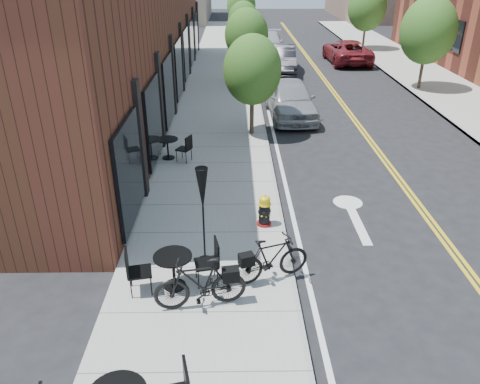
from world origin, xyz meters
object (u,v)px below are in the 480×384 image
object	(u,v)px
parked_car_b	(281,59)
parked_car_c	(268,43)
bistro_set_c	(168,146)
fire_hydrant	(264,211)
parked_car_far	(347,51)
patio_umbrella	(203,196)
parked_car_a	(290,99)
bicycle_left	(200,283)
bicycle_right	(271,259)
bistro_set_b	(173,267)

from	to	relation	value
parked_car_b	parked_car_c	bearing A→B (deg)	95.92
bistro_set_c	parked_car_c	xyz separation A→B (m)	(4.87, 20.15, 0.16)
fire_hydrant	parked_car_far	bearing A→B (deg)	58.05
patio_umbrella	parked_car_a	xyz separation A→B (m)	(3.19, 11.24, -1.00)
bistro_set_c	patio_umbrella	distance (m)	6.54
parked_car_far	fire_hydrant	bearing A→B (deg)	70.83
bicycle_left	bicycle_right	bearing A→B (deg)	110.28
bicycle_right	parked_car_far	world-z (taller)	parked_car_far
bicycle_right	parked_car_far	bearing A→B (deg)	-36.07
parked_car_b	parked_car_far	xyz separation A→B (m)	(4.70, 2.87, -0.06)
patio_umbrella	parked_car_c	xyz separation A→B (m)	(3.27, 26.37, -1.06)
bicycle_left	parked_car_b	size ratio (longest dim) A/B	0.37
parked_car_a	parked_car_c	world-z (taller)	parked_car_a
bicycle_left	bicycle_right	xyz separation A→B (m)	(1.47, 0.86, -0.03)
parked_car_c	patio_umbrella	bearing A→B (deg)	-91.11
parked_car_b	parked_car_c	distance (m)	6.15
parked_car_a	parked_car_c	bearing A→B (deg)	86.75
bistro_set_b	parked_car_a	xyz separation A→B (m)	(3.79, 12.14, 0.18)
parked_car_c	parked_car_far	size ratio (longest dim) A/B	0.96
parked_car_c	parked_car_far	bearing A→B (deg)	-27.04
bicycle_left	parked_car_a	bearing A→B (deg)	155.87
bicycle_left	bistro_set_c	xyz separation A→B (m)	(-1.60, 7.74, -0.09)
bistro_set_c	parked_car_a	size ratio (longest dim) A/B	0.36
bistro_set_c	patio_umbrella	bearing A→B (deg)	-50.95
bistro_set_c	bicycle_left	bearing A→B (deg)	-53.71
parked_car_a	parked_car_c	size ratio (longest dim) A/B	0.93
bicycle_left	parked_car_c	bearing A→B (deg)	163.22
patio_umbrella	parked_car_b	size ratio (longest dim) A/B	0.48
bistro_set_c	parked_car_far	distance (m)	19.57
bistro_set_b	parked_car_c	world-z (taller)	parked_car_c
bistro_set_c	parked_car_far	bearing A→B (deg)	84.24
bicycle_right	patio_umbrella	world-z (taller)	patio_umbrella
fire_hydrant	parked_car_a	bearing A→B (deg)	65.51
bistro_set_b	parked_car_far	world-z (taller)	parked_car_far
fire_hydrant	bistro_set_c	world-z (taller)	bistro_set_c
patio_umbrella	parked_car_far	size ratio (longest dim) A/B	0.44
parked_car_a	parked_car_far	bearing A→B (deg)	63.75
bicycle_right	bistro_set_b	xyz separation A→B (m)	(-2.07, -0.23, -0.01)
bicycle_left	patio_umbrella	xyz separation A→B (m)	(0.00, 1.52, 1.13)
bicycle_right	patio_umbrella	bearing A→B (deg)	45.54
bicycle_right	parked_car_b	xyz separation A→B (m)	(2.13, 20.90, 0.17)
parked_car_a	parked_car_b	world-z (taller)	parked_car_a
patio_umbrella	parked_car_b	world-z (taller)	patio_umbrella
fire_hydrant	bistro_set_b	world-z (taller)	bistro_set_b
bicycle_left	parked_car_a	xyz separation A→B (m)	(3.19, 12.77, 0.14)
fire_hydrant	bicycle_left	xyz separation A→B (m)	(-1.46, -3.18, 0.14)
bistro_set_c	parked_car_far	xyz separation A→B (m)	(9.90, 16.88, 0.16)
bistro_set_c	parked_car_c	world-z (taller)	parked_car_c
bistro_set_b	patio_umbrella	xyz separation A→B (m)	(0.60, 0.89, 1.18)
bicycle_right	bistro_set_c	xyz separation A→B (m)	(-3.07, 6.88, -0.05)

